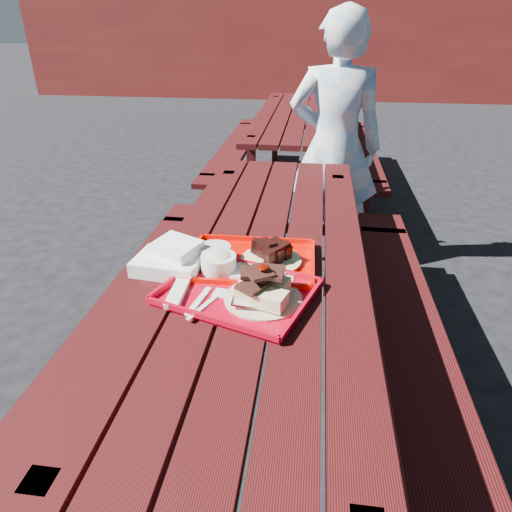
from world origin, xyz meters
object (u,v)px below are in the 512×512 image
at_px(picnic_table_far, 298,134).
at_px(picnic_table_near, 261,298).
at_px(far_tray, 249,259).
at_px(person, 334,147).
at_px(near_tray, 240,283).

bearing_deg(picnic_table_far, picnic_table_near, -90.00).
height_order(picnic_table_near, far_tray, far_tray).
xyz_separation_m(picnic_table_near, person, (0.29, 1.42, 0.23)).
distance_m(picnic_table_far, far_tray, 2.90).
xyz_separation_m(near_tray, far_tray, (0.00, 0.18, -0.01)).
height_order(far_tray, person, person).
xyz_separation_m(near_tray, person, (0.32, 1.68, 0.01)).
distance_m(picnic_table_far, person, 1.43).
relative_size(picnic_table_near, near_tray, 4.58).
distance_m(near_tray, far_tray, 0.18).
bearing_deg(picnic_table_far, far_tray, -90.63).
relative_size(picnic_table_far, near_tray, 4.58).
distance_m(far_tray, person, 1.54).
xyz_separation_m(picnic_table_near, near_tray, (-0.03, -0.27, 0.22)).
height_order(near_tray, person, person).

